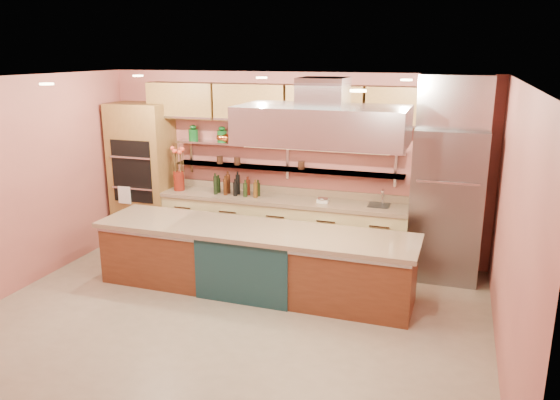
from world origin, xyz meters
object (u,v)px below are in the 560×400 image
(flower_vase, at_px, (179,181))
(copper_kettle, at_px, (225,138))
(kitchen_scale, at_px, (323,199))
(island, at_px, (254,260))
(green_canister, at_px, (259,138))
(refrigerator, at_px, (446,205))

(flower_vase, xyz_separation_m, copper_kettle, (0.73, 0.22, 0.70))
(copper_kettle, bearing_deg, kitchen_scale, -7.58)
(island, bearing_deg, flower_vase, 144.49)
(kitchen_scale, relative_size, copper_kettle, 0.95)
(kitchen_scale, height_order, green_canister, green_canister)
(copper_kettle, relative_size, green_canister, 0.94)
(island, relative_size, green_canister, 22.58)
(refrigerator, height_order, kitchen_scale, refrigerator)
(island, relative_size, flower_vase, 13.52)
(copper_kettle, xyz_separation_m, green_canister, (0.56, 0.00, 0.02))
(kitchen_scale, distance_m, copper_kettle, 1.85)
(flower_vase, bearing_deg, kitchen_scale, 0.00)
(refrigerator, distance_m, island, 2.75)
(kitchen_scale, bearing_deg, copper_kettle, 166.61)
(island, relative_size, kitchen_scale, 25.38)
(refrigerator, distance_m, copper_kettle, 3.49)
(flower_vase, bearing_deg, refrigerator, -0.14)
(flower_vase, bearing_deg, green_canister, 9.68)
(island, xyz_separation_m, flower_vase, (-1.77, 1.29, 0.65))
(refrigerator, xyz_separation_m, copper_kettle, (-3.40, 0.23, 0.73))
(refrigerator, distance_m, green_canister, 2.95)
(refrigerator, xyz_separation_m, island, (-2.36, -1.28, -0.62))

